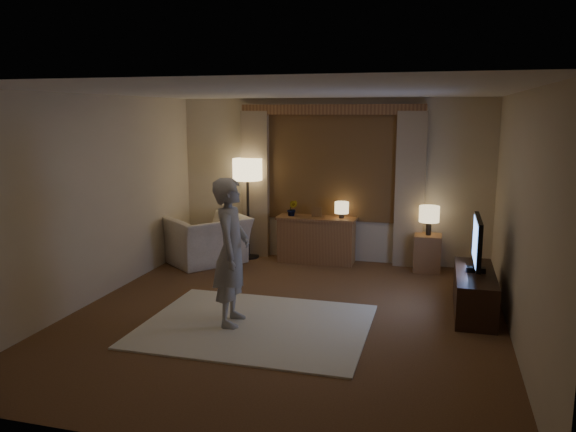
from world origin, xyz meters
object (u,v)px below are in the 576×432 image
(tv_stand, at_px, (474,292))
(person, at_px, (232,252))
(side_table, at_px, (427,253))
(armchair, at_px, (207,240))
(sideboard, at_px, (316,241))

(tv_stand, xyz_separation_m, person, (-2.66, -1.14, 0.60))
(side_table, height_order, person, person)
(side_table, bearing_deg, armchair, -172.36)
(armchair, xyz_separation_m, person, (1.33, -2.38, 0.47))
(armchair, relative_size, side_table, 2.07)
(armchair, relative_size, person, 0.70)
(tv_stand, bearing_deg, sideboard, 143.09)
(person, bearing_deg, armchair, 21.69)
(tv_stand, distance_m, person, 2.96)
(person, bearing_deg, side_table, -43.75)
(sideboard, distance_m, tv_stand, 2.91)
(side_table, distance_m, person, 3.56)
(armchair, distance_m, person, 2.77)
(armchair, bearing_deg, person, 67.54)
(armchair, height_order, tv_stand, armchair)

